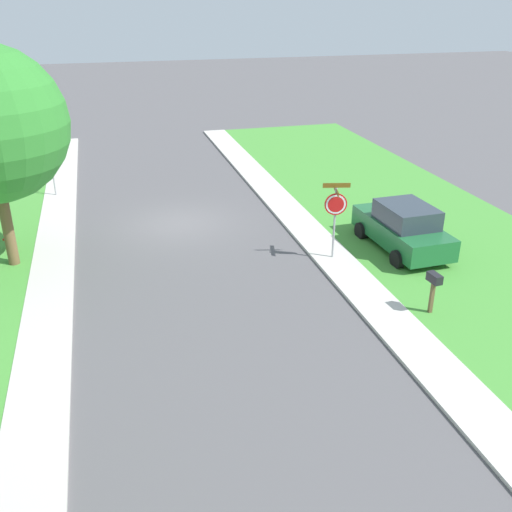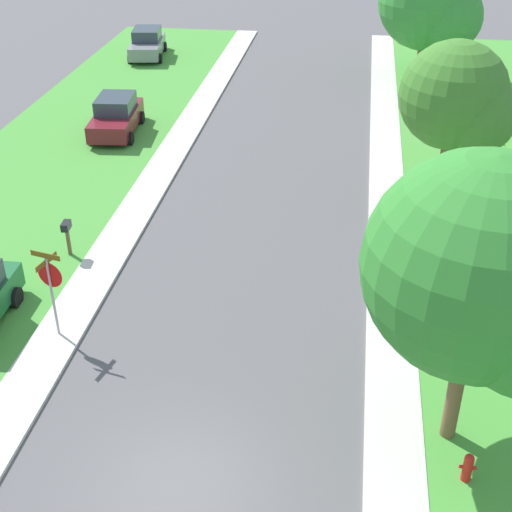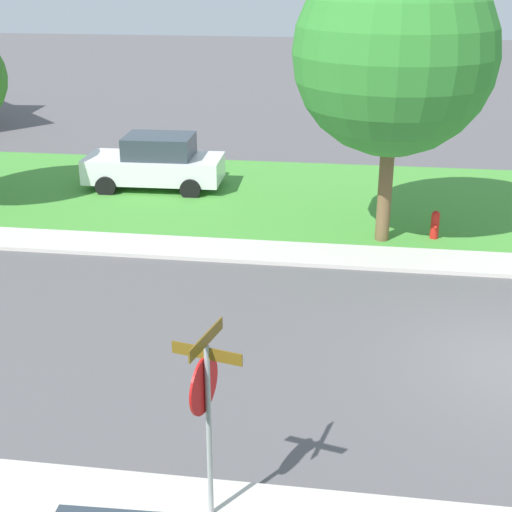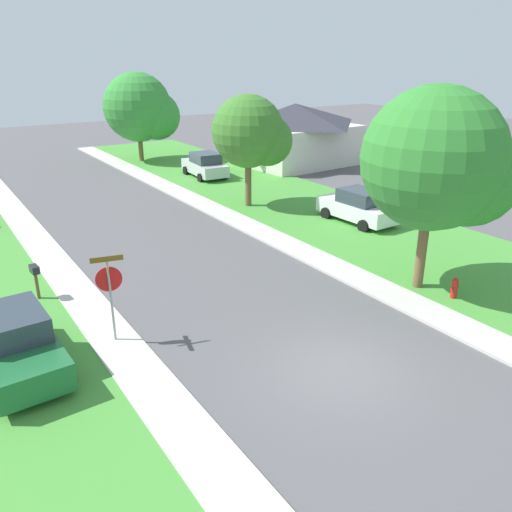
{
  "view_description": "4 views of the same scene",
  "coord_description": "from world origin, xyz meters",
  "px_view_note": "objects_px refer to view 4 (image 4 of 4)",
  "views": [
    {
      "loc": [
        2.7,
        21.7,
        8.51
      ],
      "look_at": [
        -1.38,
        6.77,
        1.4
      ],
      "focal_mm": 40.54,
      "sensor_mm": 36.0,
      "label": 1
    },
    {
      "loc": [
        3.21,
        -10.46,
        12.52
      ],
      "look_at": [
        0.59,
        7.69,
        1.4
      ],
      "focal_mm": 50.07,
      "sensor_mm": 36.0,
      "label": 2
    },
    {
      "loc": [
        -12.11,
        3.15,
        6.85
      ],
      "look_at": [
        1.13,
        5.03,
        1.4
      ],
      "focal_mm": 51.18,
      "sensor_mm": 36.0,
      "label": 3
    },
    {
      "loc": [
        -8.6,
        -8.79,
        8.05
      ],
      "look_at": [
        0.8,
        5.43,
        1.4
      ],
      "focal_mm": 36.19,
      "sensor_mm": 36.0,
      "label": 4
    }
  ],
  "objects_px": {
    "mailbox": "(35,274)",
    "stop_sign_far_corner": "(109,285)",
    "car_white_driveway_right": "(358,206)",
    "fire_hydrant": "(454,288)",
    "tree_across_right": "(142,109)",
    "tree_across_left": "(442,164)",
    "house_right_setback": "(295,133)",
    "car_green_kerbside_mid": "(16,344)",
    "tree_sidewalk_mid": "(253,134)",
    "car_silver_across_road": "(205,165)"
  },
  "relations": [
    {
      "from": "tree_sidewalk_mid",
      "to": "house_right_setback",
      "type": "relative_size",
      "value": 0.65
    },
    {
      "from": "house_right_setback",
      "to": "fire_hydrant",
      "type": "relative_size",
      "value": 11.41
    },
    {
      "from": "fire_hydrant",
      "to": "stop_sign_far_corner",
      "type": "bearing_deg",
      "value": 160.9
    },
    {
      "from": "stop_sign_far_corner",
      "to": "fire_hydrant",
      "type": "xyz_separation_m",
      "value": [
        10.91,
        -3.78,
        -1.45
      ]
    },
    {
      "from": "stop_sign_far_corner",
      "to": "fire_hydrant",
      "type": "height_order",
      "value": "stop_sign_far_corner"
    },
    {
      "from": "tree_across_right",
      "to": "car_silver_across_road",
      "type": "bearing_deg",
      "value": -81.28
    },
    {
      "from": "stop_sign_far_corner",
      "to": "car_green_kerbside_mid",
      "type": "xyz_separation_m",
      "value": [
        -2.68,
        -0.12,
        -1.01
      ]
    },
    {
      "from": "car_silver_across_road",
      "to": "car_white_driveway_right",
      "type": "distance_m",
      "value": 13.66
    },
    {
      "from": "car_green_kerbside_mid",
      "to": "car_white_driveway_right",
      "type": "relative_size",
      "value": 1.0
    },
    {
      "from": "car_white_driveway_right",
      "to": "house_right_setback",
      "type": "height_order",
      "value": "house_right_setback"
    },
    {
      "from": "tree_across_left",
      "to": "car_green_kerbside_mid",
      "type": "bearing_deg",
      "value": 169.6
    },
    {
      "from": "car_green_kerbside_mid",
      "to": "tree_across_left",
      "type": "bearing_deg",
      "value": -10.4
    },
    {
      "from": "car_silver_across_road",
      "to": "tree_across_right",
      "type": "height_order",
      "value": "tree_across_right"
    },
    {
      "from": "house_right_setback",
      "to": "mailbox",
      "type": "height_order",
      "value": "house_right_setback"
    },
    {
      "from": "tree_across_right",
      "to": "tree_across_left",
      "type": "bearing_deg",
      "value": -91.44
    },
    {
      "from": "mailbox",
      "to": "stop_sign_far_corner",
      "type": "bearing_deg",
      "value": -73.09
    },
    {
      "from": "stop_sign_far_corner",
      "to": "tree_sidewalk_mid",
      "type": "distance_m",
      "value": 15.53
    },
    {
      "from": "tree_sidewalk_mid",
      "to": "fire_hydrant",
      "type": "xyz_separation_m",
      "value": [
        -0.66,
        -13.91,
        -3.64
      ]
    },
    {
      "from": "stop_sign_far_corner",
      "to": "car_white_driveway_right",
      "type": "xyz_separation_m",
      "value": [
        14.39,
        4.65,
        -1.01
      ]
    },
    {
      "from": "stop_sign_far_corner",
      "to": "car_green_kerbside_mid",
      "type": "relative_size",
      "value": 0.63
    },
    {
      "from": "tree_across_right",
      "to": "fire_hydrant",
      "type": "xyz_separation_m",
      "value": [
        -0.72,
        -29.83,
        -3.65
      ]
    },
    {
      "from": "car_silver_across_road",
      "to": "car_green_kerbside_mid",
      "type": "bearing_deg",
      "value": -130.23
    },
    {
      "from": "car_green_kerbside_mid",
      "to": "house_right_setback",
      "type": "relative_size",
      "value": 0.46
    },
    {
      "from": "tree_across_right",
      "to": "house_right_setback",
      "type": "bearing_deg",
      "value": -36.67
    },
    {
      "from": "mailbox",
      "to": "tree_across_right",
      "type": "bearing_deg",
      "value": 59.38
    },
    {
      "from": "stop_sign_far_corner",
      "to": "tree_across_left",
      "type": "distance_m",
      "value": 11.54
    },
    {
      "from": "car_white_driveway_right",
      "to": "tree_across_left",
      "type": "height_order",
      "value": "tree_across_left"
    },
    {
      "from": "stop_sign_far_corner",
      "to": "car_silver_across_road",
      "type": "distance_m",
      "value": 22.3
    },
    {
      "from": "fire_hydrant",
      "to": "tree_across_left",
      "type": "bearing_deg",
      "value": 90.14
    },
    {
      "from": "car_green_kerbside_mid",
      "to": "tree_sidewalk_mid",
      "type": "bearing_deg",
      "value": 35.74
    },
    {
      "from": "car_green_kerbside_mid",
      "to": "car_silver_across_road",
      "type": "bearing_deg",
      "value": 49.77
    },
    {
      "from": "stop_sign_far_corner",
      "to": "house_right_setback",
      "type": "bearing_deg",
      "value": 41.78
    },
    {
      "from": "car_silver_across_road",
      "to": "fire_hydrant",
      "type": "distance_m",
      "value": 22.08
    },
    {
      "from": "tree_sidewalk_mid",
      "to": "car_white_driveway_right",
      "type": "bearing_deg",
      "value": -62.76
    },
    {
      "from": "stop_sign_far_corner",
      "to": "tree_across_right",
      "type": "height_order",
      "value": "tree_across_right"
    },
    {
      "from": "tree_across_right",
      "to": "mailbox",
      "type": "xyz_separation_m",
      "value": [
        -12.91,
        -21.81,
        -3.08
      ]
    },
    {
      "from": "car_white_driveway_right",
      "to": "car_green_kerbside_mid",
      "type": "bearing_deg",
      "value": -164.41
    },
    {
      "from": "car_white_driveway_right",
      "to": "tree_sidewalk_mid",
      "type": "relative_size",
      "value": 0.71
    },
    {
      "from": "car_white_driveway_right",
      "to": "tree_across_left",
      "type": "relative_size",
      "value": 0.6
    },
    {
      "from": "car_white_driveway_right",
      "to": "fire_hydrant",
      "type": "bearing_deg",
      "value": -112.45
    },
    {
      "from": "tree_across_right",
      "to": "mailbox",
      "type": "bearing_deg",
      "value": -120.62
    },
    {
      "from": "car_green_kerbside_mid",
      "to": "tree_sidewalk_mid",
      "type": "relative_size",
      "value": 0.71
    },
    {
      "from": "car_white_driveway_right",
      "to": "fire_hydrant",
      "type": "relative_size",
      "value": 5.25
    },
    {
      "from": "tree_across_left",
      "to": "tree_across_right",
      "type": "xyz_separation_m",
      "value": [
        0.72,
        28.66,
        -0.54
      ]
    },
    {
      "from": "fire_hydrant",
      "to": "mailbox",
      "type": "xyz_separation_m",
      "value": [
        -12.19,
        8.01,
        0.57
      ]
    },
    {
      "from": "tree_across_left",
      "to": "tree_sidewalk_mid",
      "type": "distance_m",
      "value": 12.77
    },
    {
      "from": "tree_across_right",
      "to": "stop_sign_far_corner",
      "type": "bearing_deg",
      "value": -114.05
    },
    {
      "from": "tree_across_left",
      "to": "house_right_setback",
      "type": "bearing_deg",
      "value": 64.47
    },
    {
      "from": "car_green_kerbside_mid",
      "to": "mailbox",
      "type": "height_order",
      "value": "car_green_kerbside_mid"
    },
    {
      "from": "stop_sign_far_corner",
      "to": "mailbox",
      "type": "relative_size",
      "value": 2.11
    }
  ]
}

